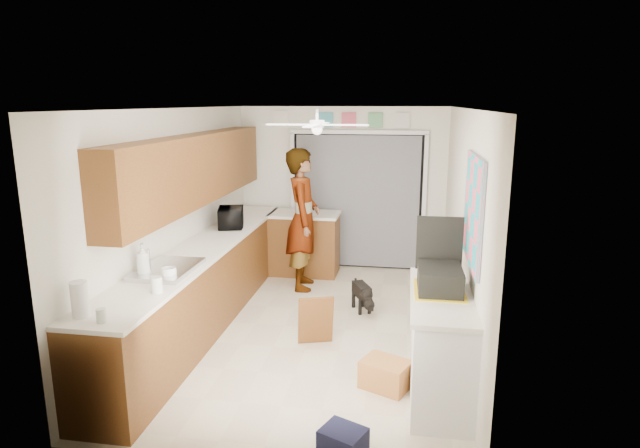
{
  "coord_description": "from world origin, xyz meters",
  "views": [
    {
      "loc": [
        1.01,
        -5.7,
        2.57
      ],
      "look_at": [
        0.0,
        0.4,
        1.15
      ],
      "focal_mm": 30.0,
      "sensor_mm": 36.0,
      "label": 1
    }
  ],
  "objects_px": {
    "man": "(303,219)",
    "cup": "(169,273)",
    "paper_towel_roll": "(80,299)",
    "dog": "(362,296)",
    "navy_crate": "(343,441)",
    "soap_bottle": "(143,260)",
    "suitcase": "(440,279)",
    "microwave": "(231,218)",
    "cardboard_box": "(386,374)"
  },
  "relations": [
    {
      "from": "microwave",
      "to": "man",
      "type": "distance_m",
      "value": 0.99
    },
    {
      "from": "soap_bottle",
      "to": "suitcase",
      "type": "xyz_separation_m",
      "value": [
        2.76,
        0.06,
        -0.06
      ]
    },
    {
      "from": "microwave",
      "to": "navy_crate",
      "type": "xyz_separation_m",
      "value": [
        1.89,
        -3.13,
        -0.97
      ]
    },
    {
      "from": "dog",
      "to": "navy_crate",
      "type": "bearing_deg",
      "value": -112.61
    },
    {
      "from": "navy_crate",
      "to": "dog",
      "type": "relative_size",
      "value": 0.63
    },
    {
      "from": "paper_towel_roll",
      "to": "man",
      "type": "xyz_separation_m",
      "value": [
        1.06,
        3.54,
        -0.1
      ]
    },
    {
      "from": "soap_bottle",
      "to": "cardboard_box",
      "type": "distance_m",
      "value": 2.51
    },
    {
      "from": "cardboard_box",
      "to": "microwave",
      "type": "bearing_deg",
      "value": 135.39
    },
    {
      "from": "soap_bottle",
      "to": "suitcase",
      "type": "bearing_deg",
      "value": 1.19
    },
    {
      "from": "navy_crate",
      "to": "man",
      "type": "relative_size",
      "value": 0.16
    },
    {
      "from": "man",
      "to": "soap_bottle",
      "type": "bearing_deg",
      "value": 150.31
    },
    {
      "from": "microwave",
      "to": "dog",
      "type": "height_order",
      "value": "microwave"
    },
    {
      "from": "microwave",
      "to": "paper_towel_roll",
      "type": "bearing_deg",
      "value": 160.65
    },
    {
      "from": "soap_bottle",
      "to": "navy_crate",
      "type": "distance_m",
      "value": 2.5
    },
    {
      "from": "microwave",
      "to": "man",
      "type": "height_order",
      "value": "man"
    },
    {
      "from": "suitcase",
      "to": "man",
      "type": "distance_m",
      "value": 3.03
    },
    {
      "from": "cup",
      "to": "navy_crate",
      "type": "bearing_deg",
      "value": -29.01
    },
    {
      "from": "man",
      "to": "paper_towel_roll",
      "type": "bearing_deg",
      "value": 155.91
    },
    {
      "from": "soap_bottle",
      "to": "dog",
      "type": "relative_size",
      "value": 0.66
    },
    {
      "from": "microwave",
      "to": "soap_bottle",
      "type": "distance_m",
      "value": 2.12
    },
    {
      "from": "man",
      "to": "cup",
      "type": "bearing_deg",
      "value": 155.87
    },
    {
      "from": "paper_towel_roll",
      "to": "cardboard_box",
      "type": "distance_m",
      "value": 2.7
    },
    {
      "from": "soap_bottle",
      "to": "navy_crate",
      "type": "xyz_separation_m",
      "value": [
        2.04,
        -1.02,
        -1.01
      ]
    },
    {
      "from": "suitcase",
      "to": "navy_crate",
      "type": "xyz_separation_m",
      "value": [
        -0.72,
        -1.07,
        -0.95
      ]
    },
    {
      "from": "suitcase",
      "to": "dog",
      "type": "xyz_separation_m",
      "value": [
        -0.83,
        1.75,
        -0.85
      ]
    },
    {
      "from": "navy_crate",
      "to": "soap_bottle",
      "type": "bearing_deg",
      "value": 153.57
    },
    {
      "from": "navy_crate",
      "to": "dog",
      "type": "height_order",
      "value": "dog"
    },
    {
      "from": "microwave",
      "to": "dog",
      "type": "relative_size",
      "value": 0.95
    },
    {
      "from": "microwave",
      "to": "cup",
      "type": "height_order",
      "value": "microwave"
    },
    {
      "from": "soap_bottle",
      "to": "cup",
      "type": "xyz_separation_m",
      "value": [
        0.27,
        -0.03,
        -0.11
      ]
    },
    {
      "from": "paper_towel_roll",
      "to": "navy_crate",
      "type": "height_order",
      "value": "paper_towel_roll"
    },
    {
      "from": "man",
      "to": "dog",
      "type": "distance_m",
      "value": 1.4
    },
    {
      "from": "dog",
      "to": "cup",
      "type": "bearing_deg",
      "value": -157.06
    },
    {
      "from": "suitcase",
      "to": "dog",
      "type": "bearing_deg",
      "value": 114.63
    },
    {
      "from": "cardboard_box",
      "to": "dog",
      "type": "xyz_separation_m",
      "value": [
        -0.38,
        1.82,
        0.06
      ]
    },
    {
      "from": "navy_crate",
      "to": "man",
      "type": "bearing_deg",
      "value": 105.69
    },
    {
      "from": "microwave",
      "to": "navy_crate",
      "type": "bearing_deg",
      "value": -165.05
    },
    {
      "from": "navy_crate",
      "to": "dog",
      "type": "distance_m",
      "value": 2.82
    },
    {
      "from": "paper_towel_roll",
      "to": "dog",
      "type": "relative_size",
      "value": 0.57
    },
    {
      "from": "cup",
      "to": "soap_bottle",
      "type": "bearing_deg",
      "value": 173.28
    },
    {
      "from": "cardboard_box",
      "to": "dog",
      "type": "distance_m",
      "value": 1.86
    },
    {
      "from": "navy_crate",
      "to": "suitcase",
      "type": "bearing_deg",
      "value": 56.27
    },
    {
      "from": "cup",
      "to": "paper_towel_roll",
      "type": "xyz_separation_m",
      "value": [
        -0.28,
        -0.96,
        0.09
      ]
    },
    {
      "from": "navy_crate",
      "to": "cup",
      "type": "bearing_deg",
      "value": 150.99
    },
    {
      "from": "man",
      "to": "navy_crate",
      "type": "bearing_deg",
      "value": -171.76
    },
    {
      "from": "man",
      "to": "suitcase",
      "type": "bearing_deg",
      "value": -152.85
    },
    {
      "from": "microwave",
      "to": "cardboard_box",
      "type": "bearing_deg",
      "value": -150.77
    },
    {
      "from": "soap_bottle",
      "to": "dog",
      "type": "xyz_separation_m",
      "value": [
        1.93,
        1.8,
        -0.91
      ]
    },
    {
      "from": "microwave",
      "to": "soap_bottle",
      "type": "bearing_deg",
      "value": 159.57
    },
    {
      "from": "suitcase",
      "to": "soap_bottle",
      "type": "bearing_deg",
      "value": -179.55
    }
  ]
}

